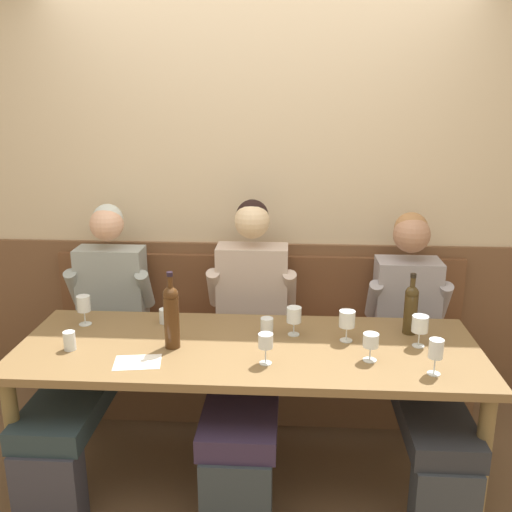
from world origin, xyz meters
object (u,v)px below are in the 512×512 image
dining_table (248,360)px  water_tumbler_right (165,316)px  wine_glass_left_end (436,350)px  wine_glass_mid_left (371,342)px  water_tumbler_center (69,341)px  person_center_right_seat (94,337)px  person_right_seat (248,336)px  wine_glass_center_rear (294,316)px  wine_glass_right_end (347,320)px  wine_bottle_green_tall (171,315)px  water_tumbler_left (267,327)px  wall_bench (257,365)px  wine_glass_center_front (420,325)px  wine_bottle_amber_mid (411,308)px  wine_glass_mid_right (84,305)px  person_center_left_seat (417,341)px  wine_glass_near_bucket (266,342)px

dining_table → water_tumbler_right: 0.54m
wine_glass_left_end → wine_glass_mid_left: size_ratio=1.24×
dining_table → water_tumbler_center: water_tumbler_center is taller
person_center_right_seat → person_right_seat: size_ratio=0.97×
wine_glass_center_rear → wine_glass_right_end: bearing=-12.3°
wine_bottle_green_tall → water_tumbler_left: (0.45, 0.16, -0.12)m
wall_bench → wine_glass_center_front: 1.19m
wine_bottle_amber_mid → wine_glass_right_end: size_ratio=2.02×
wine_glass_mid_right → water_tumbler_left: 0.97m
wine_glass_mid_left → water_tumbler_left: bearing=152.6°
wine_glass_left_end → person_center_left_seat: bearing=84.7°
wine_glass_left_end → wine_glass_near_bucket: 0.74m
wine_glass_center_front → wine_glass_center_rear: wine_glass_center_front is taller
person_right_seat → water_tumbler_center: person_right_seat is taller
water_tumbler_left → person_center_right_seat: bearing=169.1°
wall_bench → dining_table: wall_bench is taller
person_center_left_seat → wine_glass_mid_right: size_ratio=7.92×
wine_glass_left_end → water_tumbler_center: wine_glass_left_end is taller
wine_glass_mid_right → water_tumbler_center: 0.31m
wine_glass_right_end → wine_glass_left_end: wine_glass_left_end is taller
dining_table → person_center_left_seat: person_center_left_seat is taller
wine_glass_center_front → wine_glass_mid_right: wine_glass_mid_right is taller
wine_bottle_green_tall → wine_glass_mid_left: (0.93, -0.09, -0.07)m
wine_glass_mid_right → water_tumbler_left: bearing=-4.9°
wine_glass_right_end → person_center_right_seat: bearing=170.6°
wall_bench → water_tumbler_center: wall_bench is taller
water_tumbler_right → wine_bottle_green_tall: bearing=-71.3°
wine_glass_near_bucket → person_center_left_seat: bearing=33.5°
person_center_right_seat → wine_glass_mid_left: 1.53m
water_tumbler_left → water_tumbler_center: 0.96m
water_tumbler_center → water_tumbler_right: (0.38, 0.35, -0.01)m
wine_glass_center_rear → water_tumbler_right: (-0.68, 0.11, -0.06)m
person_right_seat → water_tumbler_right: size_ratio=16.94×
person_center_right_seat → wine_glass_mid_right: bearing=-91.6°
wine_glass_center_rear → wine_glass_mid_right: size_ratio=0.93×
wine_bottle_amber_mid → wine_glass_mid_right: (-1.69, 0.01, -0.03)m
wine_bottle_amber_mid → wine_glass_center_rear: (-0.59, -0.06, -0.04)m
wine_bottle_green_tall → water_tumbler_center: wine_bottle_green_tall is taller
wine_glass_center_rear → wine_glass_right_end: 0.27m
wall_bench → water_tumbler_right: bearing=-136.9°
person_center_right_seat → person_right_seat: 0.86m
dining_table → wine_glass_right_end: 0.52m
wine_glass_left_end → water_tumbler_right: bearing=159.0°
person_center_left_seat → wine_bottle_amber_mid: person_center_left_seat is taller
water_tumbler_left → wall_bench: bearing=98.8°
wine_glass_mid_left → water_tumbler_left: 0.55m
person_center_right_seat → person_center_left_seat: bearing=0.9°
dining_table → wine_glass_center_front: size_ratio=14.35×
wine_glass_mid_left → person_center_left_seat: bearing=55.7°
dining_table → wine_glass_center_rear: wine_glass_center_rear is taller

